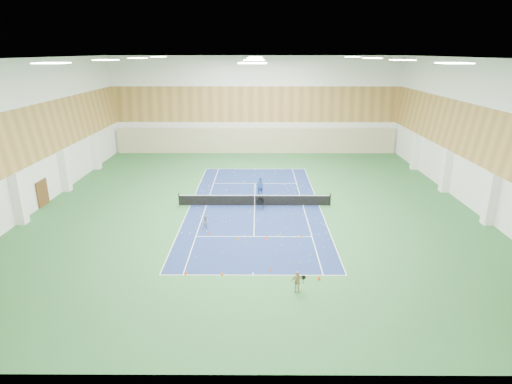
% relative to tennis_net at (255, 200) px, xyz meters
% --- Properties ---
extents(ground, '(40.00, 40.00, 0.00)m').
position_rel_tennis_net_xyz_m(ground, '(0.00, 0.00, -0.55)').
color(ground, '#2A6231').
rests_on(ground, ground).
extents(room_shell, '(36.00, 40.00, 12.00)m').
position_rel_tennis_net_xyz_m(room_shell, '(0.00, 0.00, 5.45)').
color(room_shell, white).
rests_on(room_shell, ground).
extents(wood_cladding, '(36.00, 40.00, 8.00)m').
position_rel_tennis_net_xyz_m(wood_cladding, '(0.00, 0.00, 7.45)').
color(wood_cladding, '#AB7D3F').
rests_on(wood_cladding, room_shell).
extents(ceiling_light_grid, '(21.40, 25.40, 0.06)m').
position_rel_tennis_net_xyz_m(ceiling_light_grid, '(0.00, 0.00, 11.37)').
color(ceiling_light_grid, white).
rests_on(ceiling_light_grid, room_shell).
extents(court_surface, '(10.97, 23.77, 0.01)m').
position_rel_tennis_net_xyz_m(court_surface, '(0.00, 0.00, -0.55)').
color(court_surface, navy).
rests_on(court_surface, ground).
extents(tennis_balls_scatter, '(10.57, 22.77, 0.07)m').
position_rel_tennis_net_xyz_m(tennis_balls_scatter, '(0.00, 0.00, -0.50)').
color(tennis_balls_scatter, '#D0ED28').
rests_on(tennis_balls_scatter, ground).
extents(tennis_net, '(12.80, 0.10, 1.10)m').
position_rel_tennis_net_xyz_m(tennis_net, '(0.00, 0.00, 0.00)').
color(tennis_net, black).
rests_on(tennis_net, ground).
extents(back_curtain, '(35.40, 0.16, 3.20)m').
position_rel_tennis_net_xyz_m(back_curtain, '(0.00, 19.75, 1.05)').
color(back_curtain, '#C6B793').
rests_on(back_curtain, ground).
extents(door_left_b, '(0.08, 1.80, 2.20)m').
position_rel_tennis_net_xyz_m(door_left_b, '(-17.92, 0.00, 0.55)').
color(door_left_b, '#593319').
rests_on(door_left_b, ground).
extents(coach, '(0.74, 0.64, 1.73)m').
position_rel_tennis_net_xyz_m(coach, '(0.47, 2.92, 0.31)').
color(coach, navy).
rests_on(coach, ground).
extents(child_court, '(0.48, 0.37, 0.98)m').
position_rel_tennis_net_xyz_m(child_court, '(-3.56, -4.88, -0.06)').
color(child_court, '#94949C').
rests_on(child_court, ground).
extents(child_apron, '(0.76, 0.44, 1.22)m').
position_rel_tennis_net_xyz_m(child_apron, '(2.42, -13.63, 0.06)').
color(child_apron, tan).
rests_on(child_apron, ground).
extents(ball_cart, '(0.66, 0.66, 0.93)m').
position_rel_tennis_net_xyz_m(ball_cart, '(0.49, -0.86, -0.08)').
color(ball_cart, black).
rests_on(ball_cart, ground).
extents(cone_svc_a, '(0.19, 0.19, 0.21)m').
position_rel_tennis_net_xyz_m(cone_svc_a, '(-3.17, -5.95, -0.44)').
color(cone_svc_a, '#EE430C').
rests_on(cone_svc_a, ground).
extents(cone_svc_b, '(0.20, 0.20, 0.22)m').
position_rel_tennis_net_xyz_m(cone_svc_b, '(-1.16, -6.83, -0.44)').
color(cone_svc_b, '#E9590C').
rests_on(cone_svc_b, ground).
extents(cone_svc_c, '(0.21, 0.21, 0.23)m').
position_rel_tennis_net_xyz_m(cone_svc_c, '(0.89, -6.78, -0.43)').
color(cone_svc_c, '#FF4C0D').
rests_on(cone_svc_c, ground).
extents(cone_svc_d, '(0.17, 0.17, 0.19)m').
position_rel_tennis_net_xyz_m(cone_svc_d, '(3.39, -6.46, -0.46)').
color(cone_svc_d, orange).
rests_on(cone_svc_d, ground).
extents(cone_base_a, '(0.22, 0.22, 0.24)m').
position_rel_tennis_net_xyz_m(cone_base_a, '(-3.94, -11.78, -0.43)').
color(cone_base_a, '#FC460D').
rests_on(cone_base_a, ground).
extents(cone_base_b, '(0.19, 0.19, 0.21)m').
position_rel_tennis_net_xyz_m(cone_base_b, '(-1.81, -11.86, -0.45)').
color(cone_base_b, orange).
rests_on(cone_base_b, ground).
extents(cone_base_c, '(0.18, 0.18, 0.20)m').
position_rel_tennis_net_xyz_m(cone_base_c, '(1.05, -11.30, -0.45)').
color(cone_base_c, '#ED4E0C').
rests_on(cone_base_c, ground).
extents(cone_base_d, '(0.22, 0.22, 0.25)m').
position_rel_tennis_net_xyz_m(cone_base_d, '(3.80, -12.37, -0.43)').
color(cone_base_d, '#D6410B').
rests_on(cone_base_d, ground).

